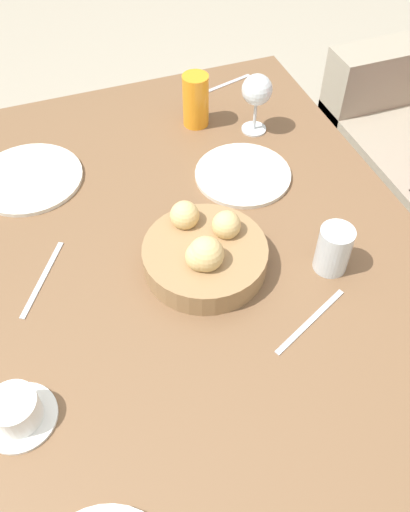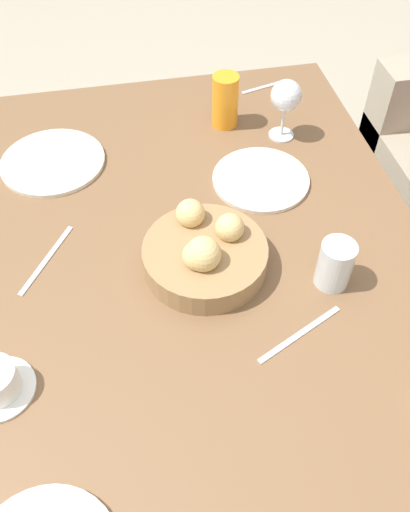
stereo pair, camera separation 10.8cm
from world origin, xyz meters
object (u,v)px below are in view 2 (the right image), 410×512
Objects in this scene: juice_glass at (225,101)px; bread_basket at (205,253)px; wine_glass at (286,98)px; fork_silver at (47,259)px; plate_far_center at (261,179)px; water_tumbler at (335,264)px; spoon_coffee at (265,87)px; knife_silver at (300,334)px; plate_near_left at (53,162)px.

bread_basket is at bearing -17.29° from juice_glass.
wine_glass reaches higher than fork_silver.
juice_glass is at bearing -171.72° from plate_far_center.
plate_far_center is 2.20× the size of water_tumbler.
spoon_coffee is at bearing 174.90° from wine_glass.
juice_glass is 0.16m from wine_glass.
knife_silver is 1.26× the size of spoon_coffee.
knife_silver is (0.28, 0.46, 0.00)m from fork_silver.
juice_glass is 1.33× the size of water_tumbler.
water_tumbler is at bearing 10.47° from plate_far_center.
wine_glass reaches higher than bread_basket.
spoon_coffee is at bearing 131.04° from fork_silver.
bread_basket is 1.37× the size of knife_silver.
fork_silver is (0.15, -0.50, -0.00)m from plate_far_center.
plate_far_center is at bearing 174.70° from knife_silver.
wine_glass is at bearing 144.43° from bread_basket.
juice_glass is at bearing 99.76° from plate_near_left.
water_tumbler is 0.56× the size of knife_silver.
water_tumbler is (0.32, 0.06, 0.05)m from plate_far_center.
plate_near_left reaches higher than spoon_coffee.
bread_basket is 0.29m from plate_far_center.
wine_glass reaches higher than plate_far_center.
fork_silver is 0.53m from knife_silver.
spoon_coffee is (-0.54, 0.62, 0.00)m from fork_silver.
juice_glass is 0.75× the size of knife_silver.
plate_far_center reaches higher than spoon_coffee.
juice_glass is (-0.47, 0.15, 0.03)m from bread_basket.
plate_near_left is at bearing 176.75° from fork_silver.
bread_basket is 1.82× the size of juice_glass.
wine_glass is at bearing -5.10° from spoon_coffee.
wine_glass is 1.07× the size of spoon_coffee.
juice_glass is 0.67m from knife_silver.
knife_silver is at bearing 36.89° from plate_near_left.
fork_silver is at bearing -73.15° from plate_far_center.
juice_glass is at bearing 129.96° from fork_silver.
knife_silver is at bearing -10.94° from spoon_coffee.
plate_far_center is 0.52m from fork_silver.
plate_near_left reaches higher than fork_silver.
plate_near_left is 1.62× the size of wine_glass.
knife_silver is at bearing -42.19° from water_tumbler.
bread_basket is at bearing -35.57° from wine_glass.
water_tumbler is at bearing 48.40° from plate_near_left.
plate_far_center is (-0.23, 0.18, -0.03)m from bread_basket.
spoon_coffee is at bearing 134.11° from juice_glass.
bread_basket reaches higher than water_tumbler.
knife_silver is at bearing -0.43° from juice_glass.
wine_glass is 0.85× the size of knife_silver.
fork_silver is (0.31, -0.59, -0.11)m from wine_glass.
juice_glass is 0.79× the size of fork_silver.
fork_silver is 0.95× the size of knife_silver.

